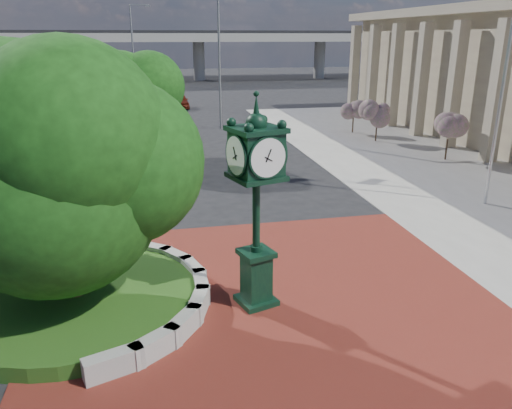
% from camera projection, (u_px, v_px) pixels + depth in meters
% --- Properties ---
extents(ground, '(200.00, 200.00, 0.00)m').
position_uv_depth(ground, '(266.00, 289.00, 13.94)').
color(ground, black).
rests_on(ground, ground).
extents(plaza, '(12.00, 12.00, 0.04)m').
position_uv_depth(plaza, '(274.00, 306.00, 13.01)').
color(plaza, maroon).
rests_on(plaza, ground).
extents(planter_wall, '(2.96, 6.77, 0.54)m').
position_uv_depth(planter_wall, '(167.00, 290.00, 13.34)').
color(planter_wall, '#9E9B93').
rests_on(planter_wall, ground).
extents(grass_bed, '(6.10, 6.10, 0.40)m').
position_uv_depth(grass_bed, '(78.00, 301.00, 12.92)').
color(grass_bed, '#204C15').
rests_on(grass_bed, ground).
extents(overpass, '(90.00, 12.00, 7.50)m').
position_uv_depth(overpass, '(164.00, 37.00, 76.73)').
color(overpass, '#9E9B93').
rests_on(overpass, ground).
extents(tree_planter, '(5.20, 5.20, 6.33)m').
position_uv_depth(tree_planter, '(61.00, 169.00, 11.79)').
color(tree_planter, '#38281C').
rests_on(tree_planter, ground).
extents(tree_street, '(4.40, 4.40, 5.45)m').
position_uv_depth(tree_street, '(130.00, 99.00, 28.83)').
color(tree_street, '#38281C').
rests_on(tree_street, ground).
extents(post_clock, '(1.37, 1.37, 5.44)m').
position_uv_depth(post_clock, '(256.00, 196.00, 12.23)').
color(post_clock, black).
rests_on(post_clock, ground).
extents(parked_car, '(1.82, 4.16, 1.39)m').
position_uv_depth(parked_car, '(179.00, 101.00, 48.82)').
color(parked_car, '#59190C').
rests_on(parked_car, ground).
extents(flagpole_a, '(1.74, 0.20, 11.07)m').
position_uv_depth(flagpole_a, '(506.00, 65.00, 19.15)').
color(flagpole_a, silver).
rests_on(flagpole_a, ground).
extents(street_lamp_near, '(2.13, 0.63, 9.56)m').
position_uv_depth(street_lamp_near, '(222.00, 52.00, 36.31)').
color(street_lamp_near, slate).
rests_on(street_lamp_near, ground).
extents(street_lamp_far, '(2.22, 0.28, 9.88)m').
position_uv_depth(street_lamp_far, '(135.00, 45.00, 53.29)').
color(street_lamp_far, slate).
rests_on(street_lamp_far, ground).
extents(shrub_near, '(1.20, 1.20, 2.20)m').
position_uv_depth(shrub_near, '(448.00, 132.00, 27.93)').
color(shrub_near, '#38281C').
rests_on(shrub_near, ground).
extents(shrub_mid, '(1.20, 1.20, 2.20)m').
position_uv_depth(shrub_mid, '(377.00, 118.00, 32.91)').
color(shrub_mid, '#38281C').
rests_on(shrub_mid, ground).
extents(shrub_far, '(1.20, 1.20, 2.20)m').
position_uv_depth(shrub_far, '(354.00, 111.00, 35.90)').
color(shrub_far, '#38281C').
rests_on(shrub_far, ground).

